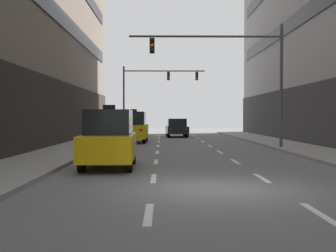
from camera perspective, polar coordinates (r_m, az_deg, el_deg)
name	(u,v)px	position (r m, az deg, el deg)	size (l,w,h in m)	color
ground_plane	(216,189)	(11.87, 5.99, -7.83)	(120.00, 120.00, 0.00)	slate
lane_stripe_l1_s3	(149,214)	(8.84, -2.43, -10.93)	(0.16, 2.00, 0.01)	silver
lane_stripe_l1_s4	(154,178)	(13.77, -1.81, -6.55)	(0.16, 2.00, 0.01)	silver
lane_stripe_l1_s5	(156,162)	(18.74, -1.52, -4.49)	(0.16, 2.00, 0.01)	silver
lane_stripe_l1_s6	(157,152)	(23.72, -1.35, -3.29)	(0.16, 2.00, 0.01)	silver
lane_stripe_l1_s7	(158,146)	(28.70, -1.24, -2.50)	(0.16, 2.00, 0.01)	silver
lane_stripe_l1_s8	(159,141)	(33.69, -1.17, -1.95)	(0.16, 2.00, 0.01)	silver
lane_stripe_l1_s9	(159,138)	(38.69, -1.11, -1.54)	(0.16, 2.00, 0.01)	silver
lane_stripe_l1_s10	(160,136)	(43.68, -1.07, -1.23)	(0.16, 2.00, 0.01)	silver
lane_stripe_l2_s3	(319,213)	(9.34, 18.39, -10.34)	(0.16, 2.00, 0.01)	silver
lane_stripe_l2_s4	(262,178)	(14.09, 11.68, -6.40)	(0.16, 2.00, 0.01)	silver
lane_stripe_l2_s5	(235,162)	(18.97, 8.42, -4.43)	(0.16, 2.00, 0.01)	silver
lane_stripe_l2_s6	(220,152)	(23.90, 6.51, -3.26)	(0.16, 2.00, 0.01)	silver
lane_stripe_l2_s7	(210,146)	(28.86, 5.26, -2.49)	(0.16, 2.00, 0.01)	silver
lane_stripe_l2_s8	(203,141)	(33.83, 4.38, -1.94)	(0.16, 2.00, 0.01)	silver
lane_stripe_l2_s9	(198,138)	(38.80, 3.72, -1.54)	(0.16, 2.00, 0.01)	silver
lane_stripe_l2_s10	(193,136)	(43.78, 3.21, -1.23)	(0.16, 2.00, 0.01)	silver
taxi_driving_0	(109,139)	(16.61, -7.38, -1.62)	(1.90, 4.37, 2.28)	black
taxi_driving_1	(134,127)	(32.52, -4.33, -0.15)	(1.95, 4.56, 2.38)	black
car_driving_2	(177,128)	(41.12, 1.11, -0.24)	(2.02, 4.51, 1.67)	black
traffic_signal_0	(237,64)	(25.92, 8.64, 7.63)	(8.61, 0.35, 6.88)	#4C4C51
traffic_signal_1	(151,86)	(46.61, -2.12, 5.07)	(8.38, 0.34, 6.83)	#4C4C51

